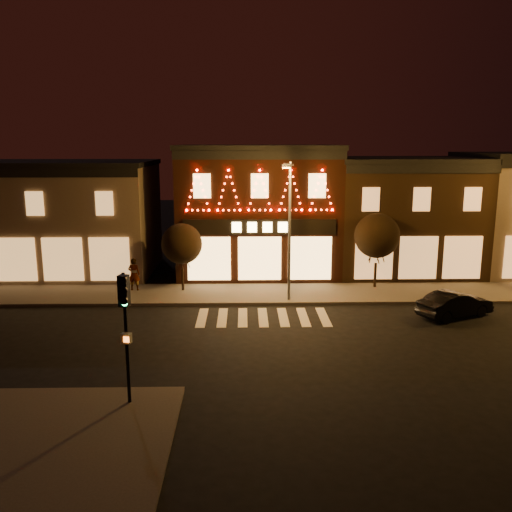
{
  "coord_description": "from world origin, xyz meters",
  "views": [
    {
      "loc": [
        -0.9,
        -21.5,
        8.45
      ],
      "look_at": [
        -0.34,
        4.0,
        3.1
      ],
      "focal_mm": 38.01,
      "sensor_mm": 36.0,
      "label": 1
    }
  ],
  "objects_px": {
    "streetlamp_mid": "(289,221)",
    "pedestrian": "(134,274)",
    "dark_sedan": "(455,304)",
    "traffic_signal_near": "(125,314)"
  },
  "relations": [
    {
      "from": "traffic_signal_near",
      "to": "streetlamp_mid",
      "type": "distance_m",
      "value": 13.16
    },
    {
      "from": "dark_sedan",
      "to": "pedestrian",
      "type": "height_order",
      "value": "pedestrian"
    },
    {
      "from": "pedestrian",
      "to": "streetlamp_mid",
      "type": "bearing_deg",
      "value": 171.09
    },
    {
      "from": "traffic_signal_near",
      "to": "pedestrian",
      "type": "height_order",
      "value": "traffic_signal_near"
    },
    {
      "from": "streetlamp_mid",
      "to": "pedestrian",
      "type": "relative_size",
      "value": 3.93
    },
    {
      "from": "dark_sedan",
      "to": "pedestrian",
      "type": "xyz_separation_m",
      "value": [
        -16.68,
        4.81,
        0.44
      ]
    },
    {
      "from": "dark_sedan",
      "to": "pedestrian",
      "type": "relative_size",
      "value": 2.1
    },
    {
      "from": "dark_sedan",
      "to": "pedestrian",
      "type": "bearing_deg",
      "value": 49.09
    },
    {
      "from": "dark_sedan",
      "to": "pedestrian",
      "type": "distance_m",
      "value": 17.37
    },
    {
      "from": "streetlamp_mid",
      "to": "pedestrian",
      "type": "bearing_deg",
      "value": 152.34
    }
  ]
}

